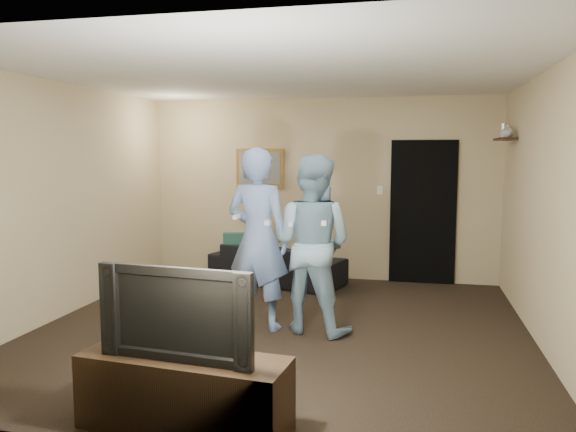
% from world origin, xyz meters
% --- Properties ---
extents(ground, '(5.00, 5.00, 0.00)m').
position_xyz_m(ground, '(0.00, 0.00, 0.00)').
color(ground, black).
rests_on(ground, ground).
extents(ceiling, '(5.00, 5.00, 0.04)m').
position_xyz_m(ceiling, '(0.00, 0.00, 2.60)').
color(ceiling, silver).
rests_on(ceiling, wall_back).
extents(wall_back, '(5.00, 0.04, 2.60)m').
position_xyz_m(wall_back, '(0.00, 2.50, 1.30)').
color(wall_back, '#C8B385').
rests_on(wall_back, ground).
extents(wall_front, '(5.00, 0.04, 2.60)m').
position_xyz_m(wall_front, '(0.00, -2.50, 1.30)').
color(wall_front, '#C8B385').
rests_on(wall_front, ground).
extents(wall_left, '(0.04, 5.00, 2.60)m').
position_xyz_m(wall_left, '(-2.50, 0.00, 1.30)').
color(wall_left, '#C8B385').
rests_on(wall_left, ground).
extents(wall_right, '(0.04, 5.00, 2.60)m').
position_xyz_m(wall_right, '(2.50, 0.00, 1.30)').
color(wall_right, '#C8B385').
rests_on(wall_right, ground).
extents(sofa, '(2.01, 1.27, 0.55)m').
position_xyz_m(sofa, '(-0.54, 2.01, 0.27)').
color(sofa, black).
rests_on(sofa, ground).
extents(throw_pillow, '(0.45, 0.25, 0.43)m').
position_xyz_m(throw_pillow, '(-1.10, 2.01, 0.48)').
color(throw_pillow, '#16443D').
rests_on(throw_pillow, sofa).
extents(painting_frame, '(0.72, 0.05, 0.57)m').
position_xyz_m(painting_frame, '(-0.90, 2.48, 1.60)').
color(painting_frame, olive).
rests_on(painting_frame, wall_back).
extents(painting_canvas, '(0.62, 0.01, 0.47)m').
position_xyz_m(painting_canvas, '(-0.90, 2.45, 1.60)').
color(painting_canvas, slate).
rests_on(painting_canvas, painting_frame).
extents(doorway, '(0.90, 0.06, 2.00)m').
position_xyz_m(doorway, '(1.45, 2.47, 1.00)').
color(doorway, black).
rests_on(doorway, ground).
extents(light_switch, '(0.08, 0.02, 0.12)m').
position_xyz_m(light_switch, '(0.85, 2.48, 1.30)').
color(light_switch, silver).
rests_on(light_switch, wall_back).
extents(wall_shelf, '(0.20, 0.60, 0.03)m').
position_xyz_m(wall_shelf, '(2.39, 1.80, 1.99)').
color(wall_shelf, black).
rests_on(wall_shelf, wall_right).
extents(shelf_vase, '(0.16, 0.16, 0.16)m').
position_xyz_m(shelf_vase, '(2.39, 1.65, 2.08)').
color(shelf_vase, '#AAABAF').
rests_on(shelf_vase, wall_shelf).
extents(shelf_figurine, '(0.06, 0.06, 0.18)m').
position_xyz_m(shelf_figurine, '(2.39, 1.93, 2.09)').
color(shelf_figurine, silver).
rests_on(shelf_figurine, wall_shelf).
extents(tv_console, '(1.44, 0.59, 0.50)m').
position_xyz_m(tv_console, '(-0.14, -2.22, 0.25)').
color(tv_console, black).
rests_on(tv_console, ground).
extents(television, '(1.07, 0.25, 0.61)m').
position_xyz_m(television, '(-0.14, -2.22, 0.81)').
color(television, black).
rests_on(television, tv_console).
extents(wii_player_left, '(0.76, 0.58, 1.88)m').
position_xyz_m(wii_player_left, '(-0.24, -0.01, 0.94)').
color(wii_player_left, '#6E8BBF').
rests_on(wii_player_left, ground).
extents(wii_player_right, '(1.02, 0.88, 1.81)m').
position_xyz_m(wii_player_right, '(0.31, 0.02, 0.90)').
color(wii_player_right, '#87AEC4').
rests_on(wii_player_right, ground).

